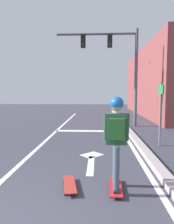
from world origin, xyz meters
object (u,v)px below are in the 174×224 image
object	(u,v)px
skater	(116,131)
spare_skateboard	(70,184)
roadside_tree	(157,88)
street_sign_post	(161,104)
skateboard	(116,187)
traffic_signal_mast	(115,57)

from	to	relation	value
skater	spare_skateboard	size ratio (longest dim) A/B	2.01
roadside_tree	street_sign_post	bearing A→B (deg)	-103.90
spare_skateboard	roadside_tree	xyz separation A→B (m)	(4.22, 10.03, 1.99)
skater	roadside_tree	xyz separation A→B (m)	(3.38, 10.08, 0.96)
skateboard	traffic_signal_mast	xyz separation A→B (m)	(0.51, 7.40, 3.51)
street_sign_post	roadside_tree	size ratio (longest dim) A/B	0.47
skateboard	skater	size ratio (longest dim) A/B	0.50
skater	traffic_signal_mast	world-z (taller)	traffic_signal_mast
skater	street_sign_post	xyz separation A→B (m)	(1.71, 3.36, 0.29)
skater	traffic_signal_mast	xyz separation A→B (m)	(0.51, 7.42, 2.47)
spare_skateboard	roadside_tree	world-z (taller)	roadside_tree
street_sign_post	spare_skateboard	bearing A→B (deg)	-127.70
roadside_tree	skateboard	bearing A→B (deg)	-108.55
traffic_signal_mast	skateboard	bearing A→B (deg)	-93.94
skateboard	street_sign_post	distance (m)	3.98
skateboard	spare_skateboard	size ratio (longest dim) A/B	1.01
traffic_signal_mast	street_sign_post	bearing A→B (deg)	-73.48
skateboard	roadside_tree	size ratio (longest dim) A/B	0.18
skater	roadside_tree	bearing A→B (deg)	71.47
skateboard	skater	xyz separation A→B (m)	(-0.00, -0.02, 1.04)
skater	traffic_signal_mast	distance (m)	7.83
skater	street_sign_post	world-z (taller)	street_sign_post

